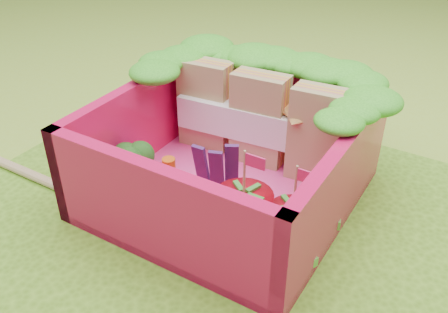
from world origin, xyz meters
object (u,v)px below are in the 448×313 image
bento_box (229,154)px  broccoli (128,160)px  strawberry_left (243,218)px  chopsticks (32,175)px  strawberry_right (291,228)px  sandwich_stack (260,120)px

bento_box → broccoli: bento_box is taller
strawberry_left → chopsticks: (-1.37, -0.13, -0.17)m
strawberry_right → chopsticks: size_ratio=0.20×
bento_box → chopsticks: size_ratio=0.54×
sandwich_stack → broccoli: size_ratio=3.10×
sandwich_stack → broccoli: sandwich_stack is taller
sandwich_stack → chopsticks: bearing=-143.3°
broccoli → strawberry_right: strawberry_right is taller
bento_box → strawberry_right: bento_box is taller
broccoli → strawberry_left: size_ratio=0.66×
strawberry_left → chopsticks: 1.38m
chopsticks → sandwich_stack: bearing=36.7°
bento_box → sandwich_stack: (0.01, 0.35, 0.05)m
strawberry_left → strawberry_right: bearing=19.3°
broccoli → chopsticks: bearing=-163.1°
bento_box → strawberry_right: (0.50, -0.26, -0.10)m
bento_box → strawberry_left: (0.28, -0.34, -0.08)m
sandwich_stack → bento_box: bearing=-91.1°
bento_box → strawberry_left: size_ratio=2.49×
sandwich_stack → broccoli: 0.79m
broccoli → sandwich_stack: bearing=52.8°
strawberry_right → chopsticks: 1.60m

